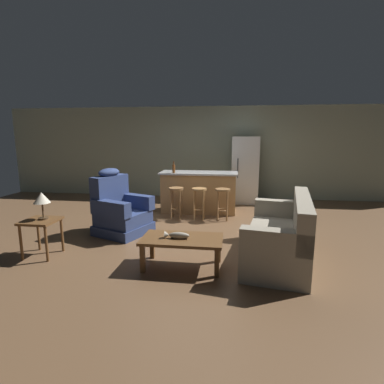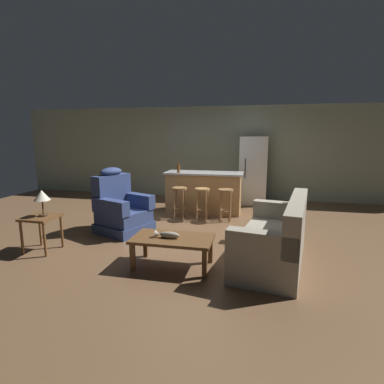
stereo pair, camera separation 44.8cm
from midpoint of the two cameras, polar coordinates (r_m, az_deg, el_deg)
ground_plane at (r=5.88m, az=2.06°, el=-7.03°), size 12.00×12.00×0.00m
back_wall at (r=8.70m, az=5.90°, el=7.44°), size 12.00×0.05×2.60m
coffee_table at (r=4.15m, az=-0.59°, el=-9.41°), size 1.10×0.60×0.42m
fish_figurine at (r=4.10m, az=-1.63°, el=-8.21°), size 0.34×0.10×0.10m
couch at (r=4.53m, az=18.53°, el=-8.54°), size 1.15×2.02×0.94m
recliner_near_lamp at (r=5.75m, az=-11.26°, el=-3.26°), size 1.09×1.09×1.20m
end_table at (r=5.12m, az=-24.59°, el=-5.32°), size 0.48×0.48×0.56m
table_lamp at (r=5.03m, az=-24.46°, el=-0.81°), size 0.24×0.24×0.41m
kitchen_island at (r=7.05m, az=4.09°, el=-0.03°), size 1.80×0.70×0.95m
bar_stool_left at (r=6.52m, az=-0.42°, el=-0.94°), size 0.32×0.32×0.68m
bar_stool_middle at (r=6.43m, az=3.95°, el=-1.14°), size 0.32×0.32×0.68m
bar_stool_right at (r=6.38m, az=8.42°, el=-1.33°), size 0.32×0.32×0.68m
refrigerator at (r=8.11m, az=13.11°, el=4.00°), size 0.70×0.69×1.76m
bottle_tall_green at (r=6.83m, az=-0.71°, el=4.51°), size 0.07×0.07×0.27m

